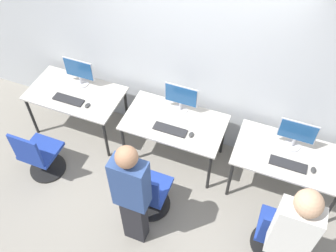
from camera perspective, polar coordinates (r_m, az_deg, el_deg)
name	(u,v)px	position (r m, az deg, el deg)	size (l,w,h in m)	color
ground_plane	(164,177)	(5.05, -0.61, -7.72)	(20.00, 20.00, 0.00)	gray
wall_back	(190,56)	(4.56, 3.30, 10.63)	(12.00, 0.05, 2.80)	#B7BCC1
desk_left	(76,97)	(5.25, -13.90, 4.38)	(1.27, 0.73, 0.73)	#BCB7AD
monitor_left	(79,71)	(5.18, -13.40, 8.09)	(0.43, 0.19, 0.41)	#B2B2B7
keyboard_left	(68,100)	(5.11, -14.92, 3.90)	(0.42, 0.13, 0.02)	#262628
mouse_left	(87,105)	(4.97, -12.18, 3.09)	(0.06, 0.09, 0.03)	#333333
office_chair_left	(40,156)	(5.09, -18.98, -4.40)	(0.48, 0.48, 0.87)	black
desk_center	(174,125)	(4.74, 0.96, 0.09)	(1.27, 0.73, 0.73)	#BCB7AD
monitor_center	(181,98)	(4.67, 1.98, 4.35)	(0.43, 0.19, 0.41)	#B2B2B7
keyboard_center	(170,130)	(4.59, 0.32, -0.54)	(0.42, 0.13, 0.02)	#262628
mouse_center	(191,135)	(4.53, 3.57, -1.32)	(0.06, 0.09, 0.03)	#333333
office_chair_center	(149,194)	(4.51, -2.97, -10.24)	(0.48, 0.48, 0.87)	black
person_center	(131,194)	(3.88, -5.59, -10.32)	(0.36, 0.22, 1.64)	#232328
desk_right	(288,159)	(4.63, 17.88, -4.79)	(1.27, 0.73, 0.73)	#BCB7AD
monitor_right	(297,134)	(4.52, 19.04, -1.13)	(0.43, 0.19, 0.41)	#B2B2B7
keyboard_right	(288,164)	(4.48, 17.83, -5.57)	(0.42, 0.13, 0.02)	#262628
mouse_right	(313,170)	(4.52, 21.28, -6.28)	(0.06, 0.09, 0.03)	#333333
office_chair_right	(276,235)	(4.43, 16.12, -15.62)	(0.48, 0.48, 0.87)	black
person_right	(288,241)	(3.70, 17.77, -16.34)	(0.36, 0.23, 1.77)	#232328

